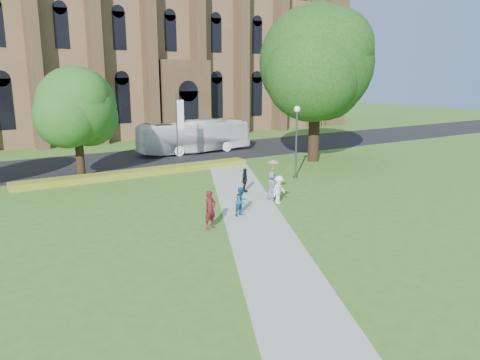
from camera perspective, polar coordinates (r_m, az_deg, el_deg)
ground at (r=25.35m, az=2.51°, el=-4.39°), size 160.00×160.00×0.00m
road at (r=42.92m, az=-12.64°, el=2.50°), size 160.00×10.00×0.02m
footpath at (r=26.14m, az=1.28°, el=-3.80°), size 15.58×28.54×0.04m
flower_hedge at (r=35.93m, az=-12.08°, el=0.88°), size 18.00×1.40×0.45m
cathedral at (r=64.46m, az=-10.52°, el=17.56°), size 52.60×18.25×28.00m
streetlamp at (r=34.15m, az=6.90°, el=5.69°), size 0.44×0.44×5.24m
large_tree at (r=40.87m, az=9.29°, el=13.92°), size 9.60×9.60×13.20m
street_tree_1 at (r=35.41m, az=-19.35°, el=8.45°), size 5.60×5.60×8.05m
banner_pole_0 at (r=38.78m, az=-7.56°, el=6.67°), size 0.70×0.10×6.00m
tour_coach at (r=45.39m, az=-5.58°, el=5.30°), size 11.12×2.61×3.10m
pedestrian_0 at (r=23.02m, az=-3.66°, el=-3.62°), size 0.79×0.63×1.91m
pedestrian_1 at (r=25.02m, az=0.15°, el=-2.64°), size 0.90×0.78×1.57m
pedestrian_2 at (r=27.43m, az=4.77°, el=-1.19°), size 1.21×0.93×1.66m
pedestrian_3 at (r=29.98m, az=0.58°, el=-0.03°), size 0.93×0.90×1.56m
pedestrian_4 at (r=28.34m, az=3.88°, el=-0.67°), size 0.99×0.92×1.70m
parasol at (r=28.27m, az=4.09°, el=1.68°), size 0.72×0.72×0.59m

